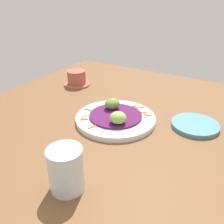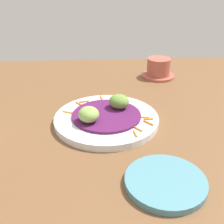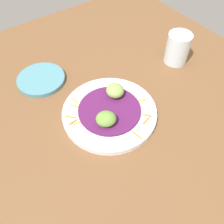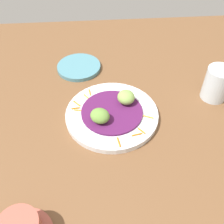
{
  "view_description": "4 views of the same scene",
  "coord_description": "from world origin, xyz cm",
  "px_view_note": "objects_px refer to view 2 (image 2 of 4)",
  "views": [
    {
      "loc": [
        -60.66,
        -32.44,
        41.04
      ],
      "look_at": [
        -1.74,
        2.62,
        5.96
      ],
      "focal_mm": 39.41,
      "sensor_mm": 36.0,
      "label": 1
    },
    {
      "loc": [
        -2.58,
        -58.45,
        36.67
      ],
      "look_at": [
        1.26,
        0.34,
        5.86
      ],
      "focal_mm": 45.05,
      "sensor_mm": 36.0,
      "label": 2
    },
    {
      "loc": [
        23.93,
        36.55,
        54.69
      ],
      "look_at": [
        0.47,
        4.12,
        5.21
      ],
      "focal_mm": 39.11,
      "sensor_mm": 36.0,
      "label": 3
    },
    {
      "loc": [
        3.99,
        52.84,
        56.25
      ],
      "look_at": [
        0.11,
        4.04,
        5.66
      ],
      "focal_mm": 42.35,
      "sensor_mm": 36.0,
      "label": 4
    }
  ],
  "objects_px": {
    "main_plate": "(105,119)",
    "guac_scoop_center": "(119,101)",
    "side_plate_small": "(165,182)",
    "terracotta_bowl": "(158,69)",
    "guac_scoop_left": "(89,114)"
  },
  "relations": [
    {
      "from": "side_plate_small",
      "to": "main_plate",
      "type": "bearing_deg",
      "value": 112.9
    },
    {
      "from": "guac_scoop_left",
      "to": "side_plate_small",
      "type": "xyz_separation_m",
      "value": [
        0.14,
        -0.2,
        -0.03
      ]
    },
    {
      "from": "side_plate_small",
      "to": "terracotta_bowl",
      "type": "relative_size",
      "value": 1.27
    },
    {
      "from": "guac_scoop_left",
      "to": "side_plate_small",
      "type": "relative_size",
      "value": 0.35
    },
    {
      "from": "guac_scoop_center",
      "to": "side_plate_small",
      "type": "height_order",
      "value": "guac_scoop_center"
    },
    {
      "from": "guac_scoop_left",
      "to": "side_plate_small",
      "type": "distance_m",
      "value": 0.24
    },
    {
      "from": "terracotta_bowl",
      "to": "main_plate",
      "type": "bearing_deg",
      "value": -122.76
    },
    {
      "from": "main_plate",
      "to": "guac_scoop_center",
      "type": "height_order",
      "value": "guac_scoop_center"
    },
    {
      "from": "guac_scoop_left",
      "to": "main_plate",
      "type": "bearing_deg",
      "value": 40.68
    },
    {
      "from": "main_plate",
      "to": "guac_scoop_center",
      "type": "relative_size",
      "value": 4.92
    },
    {
      "from": "guac_scoop_center",
      "to": "terracotta_bowl",
      "type": "distance_m",
      "value": 0.32
    },
    {
      "from": "terracotta_bowl",
      "to": "guac_scoop_center",
      "type": "bearing_deg",
      "value": -120.2
    },
    {
      "from": "main_plate",
      "to": "terracotta_bowl",
      "type": "distance_m",
      "value": 0.37
    },
    {
      "from": "main_plate",
      "to": "terracotta_bowl",
      "type": "relative_size",
      "value": 2.24
    },
    {
      "from": "main_plate",
      "to": "side_plate_small",
      "type": "xyz_separation_m",
      "value": [
        0.1,
        -0.23,
        -0.0
      ]
    }
  ]
}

